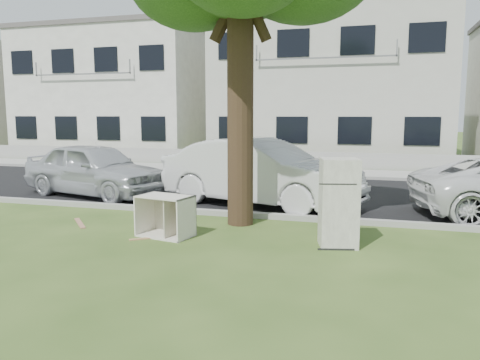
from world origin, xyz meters
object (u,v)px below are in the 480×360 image
(cabinet, at_px, (165,216))
(fridge, at_px, (339,203))
(car_center, at_px, (260,172))
(car_left, at_px, (95,169))

(cabinet, bearing_deg, fridge, 15.75)
(fridge, distance_m, cabinet, 3.23)
(car_center, bearing_deg, cabinet, -178.65)
(fridge, xyz_separation_m, cabinet, (-3.20, -0.23, -0.38))
(fridge, distance_m, car_center, 3.90)
(car_center, bearing_deg, fridge, -128.06)
(car_center, height_order, car_left, car_center)
(cabinet, bearing_deg, car_center, 85.50)
(fridge, relative_size, car_left, 0.35)
(car_center, bearing_deg, car_left, 106.31)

